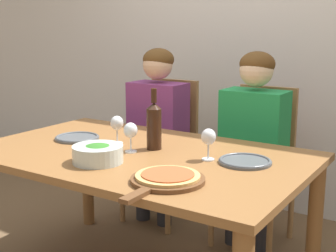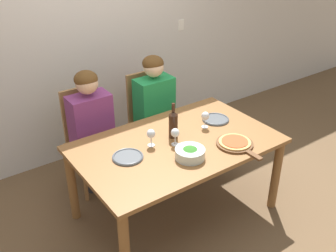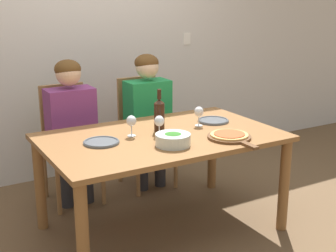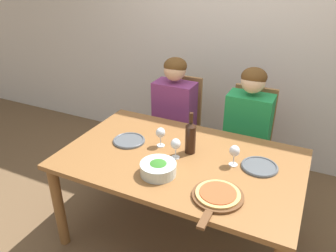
# 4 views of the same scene
# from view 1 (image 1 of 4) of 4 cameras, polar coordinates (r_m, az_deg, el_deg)

# --- Properties ---
(back_wall) EXTENTS (10.00, 0.06, 2.70)m
(back_wall) POSITION_cam_1_polar(r_m,az_deg,el_deg) (3.53, 10.54, 11.88)
(back_wall) COLOR silver
(back_wall) RESTS_ON ground
(dining_table) EXTENTS (1.67, 1.03, 0.74)m
(dining_table) POSITION_cam_1_polar(r_m,az_deg,el_deg) (2.38, -3.62, -5.39)
(dining_table) COLOR brown
(dining_table) RESTS_ON ground
(chair_left) EXTENTS (0.42, 0.42, 0.98)m
(chair_left) POSITION_cam_1_polar(r_m,az_deg,el_deg) (3.33, -0.24, -2.53)
(chair_left) COLOR #9E7042
(chair_left) RESTS_ON ground
(chair_right) EXTENTS (0.42, 0.42, 0.98)m
(chair_right) POSITION_cam_1_polar(r_m,az_deg,el_deg) (3.02, 11.03, -4.31)
(chair_right) COLOR #9E7042
(chair_right) RESTS_ON ground
(person_woman) EXTENTS (0.47, 0.51, 1.21)m
(person_woman) POSITION_cam_1_polar(r_m,az_deg,el_deg) (3.19, -1.41, 0.75)
(person_woman) COLOR #28282D
(person_woman) RESTS_ON ground
(person_man) EXTENTS (0.47, 0.51, 1.21)m
(person_man) POSITION_cam_1_polar(r_m,az_deg,el_deg) (2.86, 10.31, -0.77)
(person_man) COLOR #28282D
(person_man) RESTS_ON ground
(wine_bottle) EXTENTS (0.08, 0.08, 0.31)m
(wine_bottle) POSITION_cam_1_polar(r_m,az_deg,el_deg) (2.37, -1.71, 0.15)
(wine_bottle) COLOR black
(wine_bottle) RESTS_ON dining_table
(broccoli_bowl) EXTENTS (0.24, 0.24, 0.09)m
(broccoli_bowl) POSITION_cam_1_polar(r_m,az_deg,el_deg) (2.18, -8.55, -3.35)
(broccoli_bowl) COLOR silver
(broccoli_bowl) RESTS_ON dining_table
(dinner_plate_left) EXTENTS (0.24, 0.24, 0.02)m
(dinner_plate_left) POSITION_cam_1_polar(r_m,az_deg,el_deg) (2.65, -11.02, -1.40)
(dinner_plate_left) COLOR #4C5156
(dinner_plate_left) RESTS_ON dining_table
(dinner_plate_right) EXTENTS (0.24, 0.24, 0.02)m
(dinner_plate_right) POSITION_cam_1_polar(r_m,az_deg,el_deg) (2.19, 9.37, -4.25)
(dinner_plate_right) COLOR #4C5156
(dinner_plate_right) RESTS_ON dining_table
(pizza_on_board) EXTENTS (0.30, 0.44, 0.04)m
(pizza_on_board) POSITION_cam_1_polar(r_m,az_deg,el_deg) (1.90, -0.17, -6.44)
(pizza_on_board) COLOR brown
(pizza_on_board) RESTS_ON dining_table
(wine_glass_left) EXTENTS (0.07, 0.07, 0.15)m
(wine_glass_left) POSITION_cam_1_polar(r_m,az_deg,el_deg) (2.50, -6.25, 0.20)
(wine_glass_left) COLOR silver
(wine_glass_left) RESTS_ON dining_table
(wine_glass_right) EXTENTS (0.07, 0.07, 0.15)m
(wine_glass_right) POSITION_cam_1_polar(r_m,az_deg,el_deg) (2.19, 4.96, -1.51)
(wine_glass_right) COLOR silver
(wine_glass_right) RESTS_ON dining_table
(wine_glass_centre) EXTENTS (0.07, 0.07, 0.15)m
(wine_glass_centre) POSITION_cam_1_polar(r_m,az_deg,el_deg) (2.32, -4.58, -0.70)
(wine_glass_centre) COLOR silver
(wine_glass_centre) RESTS_ON dining_table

